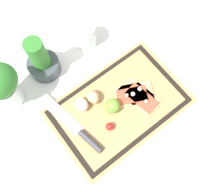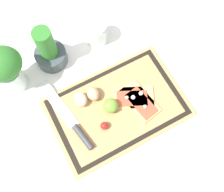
# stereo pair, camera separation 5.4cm
# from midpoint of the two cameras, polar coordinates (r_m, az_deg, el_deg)

# --- Properties ---
(ground_plane) EXTENTS (6.00, 6.00, 0.00)m
(ground_plane) POSITION_cam_midpoint_polar(r_m,az_deg,el_deg) (0.96, -0.13, -2.55)
(ground_plane) COLOR white
(cutting_board) EXTENTS (0.48, 0.32, 0.02)m
(cutting_board) POSITION_cam_midpoint_polar(r_m,az_deg,el_deg) (0.96, -0.13, -2.41)
(cutting_board) COLOR tan
(cutting_board) RESTS_ON ground_plane
(pizza_slice_near) EXTENTS (0.11, 0.17, 0.02)m
(pizza_slice_near) POSITION_cam_midpoint_polar(r_m,az_deg,el_deg) (0.96, 4.47, -0.36)
(pizza_slice_near) COLOR tan
(pizza_slice_near) RESTS_ON cutting_board
(pizza_slice_far) EXTENTS (0.16, 0.14, 0.02)m
(pizza_slice_far) POSITION_cam_midpoint_polar(r_m,az_deg,el_deg) (0.96, 3.15, 0.21)
(pizza_slice_far) COLOR tan
(pizza_slice_far) RESTS_ON cutting_board
(knife) EXTENTS (0.09, 0.32, 0.02)m
(knife) POSITION_cam_midpoint_polar(r_m,az_deg,el_deg) (0.93, -8.84, -7.63)
(knife) COLOR silver
(knife) RESTS_ON cutting_board
(egg_brown) EXTENTS (0.04, 0.05, 0.04)m
(egg_brown) POSITION_cam_midpoint_polar(r_m,az_deg,el_deg) (0.94, -5.78, -0.29)
(egg_brown) COLOR tan
(egg_brown) RESTS_ON cutting_board
(egg_pink) EXTENTS (0.04, 0.05, 0.04)m
(egg_pink) POSITION_cam_midpoint_polar(r_m,az_deg,el_deg) (0.94, -8.27, -1.93)
(egg_pink) COLOR beige
(egg_pink) RESTS_ON cutting_board
(lime) EXTENTS (0.05, 0.05, 0.05)m
(lime) POSITION_cam_midpoint_polar(r_m,az_deg,el_deg) (0.92, -1.57, -2.26)
(lime) COLOR #70A838
(lime) RESTS_ON cutting_board
(cherry_tomato_red) EXTENTS (0.03, 0.03, 0.03)m
(cherry_tomato_red) POSITION_cam_midpoint_polar(r_m,az_deg,el_deg) (0.92, -2.19, -6.80)
(cherry_tomato_red) COLOR red
(cherry_tomato_red) RESTS_ON cutting_board
(herb_pot) EXTENTS (0.12, 0.12, 0.19)m
(herb_pot) POSITION_cam_midpoint_polar(r_m,az_deg,el_deg) (1.00, -16.53, 7.07)
(herb_pot) COLOR #3D474C
(herb_pot) RESTS_ON ground_plane
(sauce_jar) EXTENTS (0.08, 0.08, 0.09)m
(sauce_jar) POSITION_cam_midpoint_polar(r_m,az_deg,el_deg) (1.05, -7.19, 12.73)
(sauce_jar) COLOR silver
(sauce_jar) RESTS_ON ground_plane
(herb_glass) EXTENTS (0.14, 0.12, 0.21)m
(herb_glass) POSITION_cam_midpoint_polar(r_m,az_deg,el_deg) (0.94, -24.68, 2.03)
(herb_glass) COLOR silver
(herb_glass) RESTS_ON ground_plane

